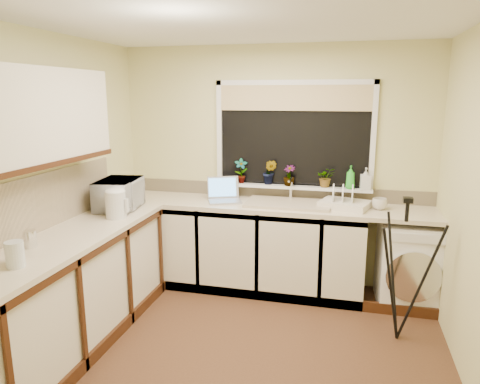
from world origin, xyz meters
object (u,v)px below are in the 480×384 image
washing_machine (410,263)px  plant_c (289,176)px  soap_bottle_clear (366,179)px  dish_rack (345,204)px  tripod (402,270)px  plant_a (241,171)px  steel_jar (30,239)px  plant_d (326,177)px  microwave (119,194)px  laptop (224,195)px  plant_b (270,172)px  cup_back (380,204)px  kettle (116,205)px  cup_left (17,255)px  soap_bottle_green (350,177)px  glass_jug (15,254)px

washing_machine → plant_c: (-1.19, 0.20, 0.75)m
soap_bottle_clear → dish_rack: bearing=-133.9°
tripod → plant_a: size_ratio=4.60×
steel_jar → plant_d: 2.72m
microwave → plant_c: size_ratio=2.41×
plant_c → laptop: bearing=-163.8°
plant_b → cup_back: bearing=-10.7°
plant_c → washing_machine: bearing=-9.8°
washing_machine → laptop: size_ratio=1.97×
kettle → laptop: bearing=49.0°
steel_jar → microwave: 1.14m
laptop → cup_left: (-0.83, -1.95, -0.02)m
soap_bottle_green → kettle: bearing=-152.6°
dish_rack → plant_b: 0.83m
kettle → steel_jar: bearing=-103.5°
laptop → plant_d: size_ratio=2.08×
washing_machine → cup_left: size_ratio=8.59×
washing_machine → soap_bottle_green: 0.98m
tripod → washing_machine: bearing=85.6°
soap_bottle_green → cup_left: soap_bottle_green is taller
steel_jar → plant_b: size_ratio=0.49×
plant_a → plant_b: bearing=0.7°
plant_d → cup_back: 0.59m
washing_machine → steel_jar: 3.28m
laptop → plant_d: bearing=-10.9°
dish_rack → tripod: (0.47, -0.71, -0.34)m
washing_machine → glass_jug: 3.34m
microwave → cup_left: (0.04, -1.40, -0.10)m
microwave → soap_bottle_green: soap_bottle_green is taller
glass_jug → steel_jar: size_ratio=1.35×
soap_bottle_green → soap_bottle_clear: size_ratio=1.08×
dish_rack → glass_jug: (-1.98, -2.02, 0.05)m
plant_a → plant_d: plant_a is taller
kettle → cup_left: bearing=-94.7°
steel_jar → plant_d: plant_d is taller
dish_rack → steel_jar: size_ratio=3.57×
microwave → plant_a: bearing=-60.7°
soap_bottle_clear → steel_jar: bearing=-141.1°
glass_jug → plant_a: size_ratio=0.64×
laptop → plant_c: (0.64, 0.18, 0.19)m
washing_machine → dish_rack: size_ratio=1.84×
kettle → dish_rack: kettle is taller
steel_jar → plant_a: size_ratio=0.48×
washing_machine → laptop: 1.91m
washing_machine → plant_c: size_ratio=3.85×
glass_jug → cup_left: (-0.05, 0.08, -0.04)m
kettle → soap_bottle_clear: size_ratio=1.10×
plant_a → cup_back: plant_a is taller
plant_b → plant_d: (0.57, -0.00, -0.03)m
plant_b → soap_bottle_green: size_ratio=1.10×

